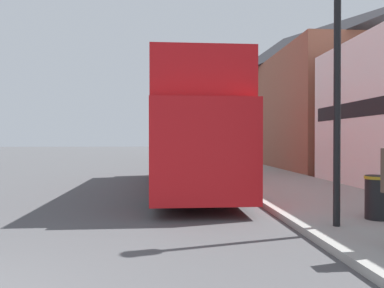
{
  "coord_description": "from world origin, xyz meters",
  "views": [
    {
      "loc": [
        2.74,
        -3.45,
        1.76
      ],
      "look_at": [
        3.73,
        9.07,
        1.62
      ],
      "focal_mm": 35.0,
      "sensor_mm": 36.0,
      "label": 1
    }
  ],
  "objects_px": {
    "lamp_post_second": "(243,93)",
    "litter_bin": "(376,196)",
    "parked_car_ahead_of_bus": "(187,158)",
    "lamp_post_nearest": "(337,39)",
    "lamp_post_third": "(216,117)",
    "tour_bus": "(189,140)"
  },
  "relations": [
    {
      "from": "parked_car_ahead_of_bus",
      "to": "lamp_post_second",
      "type": "height_order",
      "value": "lamp_post_second"
    },
    {
      "from": "parked_car_ahead_of_bus",
      "to": "litter_bin",
      "type": "relative_size",
      "value": 4.77
    },
    {
      "from": "lamp_post_second",
      "to": "lamp_post_third",
      "type": "height_order",
      "value": "lamp_post_second"
    },
    {
      "from": "lamp_post_nearest",
      "to": "litter_bin",
      "type": "bearing_deg",
      "value": 25.22
    },
    {
      "from": "parked_car_ahead_of_bus",
      "to": "lamp_post_third",
      "type": "relative_size",
      "value": 1.0
    },
    {
      "from": "tour_bus",
      "to": "lamp_post_second",
      "type": "xyz_separation_m",
      "value": [
        2.21,
        0.94,
        1.81
      ]
    },
    {
      "from": "litter_bin",
      "to": "tour_bus",
      "type": "bearing_deg",
      "value": 118.81
    },
    {
      "from": "parked_car_ahead_of_bus",
      "to": "lamp_post_second",
      "type": "xyz_separation_m",
      "value": [
        1.74,
        -7.38,
        2.86
      ]
    },
    {
      "from": "parked_car_ahead_of_bus",
      "to": "litter_bin",
      "type": "bearing_deg",
      "value": -79.56
    },
    {
      "from": "lamp_post_nearest",
      "to": "lamp_post_third",
      "type": "bearing_deg",
      "value": 90.35
    },
    {
      "from": "lamp_post_second",
      "to": "litter_bin",
      "type": "relative_size",
      "value": 5.61
    },
    {
      "from": "lamp_post_third",
      "to": "litter_bin",
      "type": "distance_m",
      "value": 15.04
    },
    {
      "from": "lamp_post_nearest",
      "to": "litter_bin",
      "type": "height_order",
      "value": "lamp_post_nearest"
    },
    {
      "from": "parked_car_ahead_of_bus",
      "to": "litter_bin",
      "type": "height_order",
      "value": "parked_car_ahead_of_bus"
    },
    {
      "from": "lamp_post_third",
      "to": "litter_bin",
      "type": "bearing_deg",
      "value": -85.44
    },
    {
      "from": "lamp_post_second",
      "to": "lamp_post_nearest",
      "type": "bearing_deg",
      "value": -89.14
    },
    {
      "from": "lamp_post_second",
      "to": "litter_bin",
      "type": "distance_m",
      "value": 7.82
    },
    {
      "from": "tour_bus",
      "to": "lamp_post_second",
      "type": "distance_m",
      "value": 3.0
    },
    {
      "from": "lamp_post_third",
      "to": "lamp_post_nearest",
      "type": "bearing_deg",
      "value": -89.65
    },
    {
      "from": "tour_bus",
      "to": "lamp_post_nearest",
      "type": "relative_size",
      "value": 2.08
    },
    {
      "from": "litter_bin",
      "to": "lamp_post_nearest",
      "type": "bearing_deg",
      "value": -154.78
    },
    {
      "from": "lamp_post_nearest",
      "to": "lamp_post_third",
      "type": "relative_size",
      "value": 1.2
    }
  ]
}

